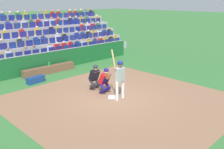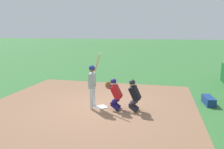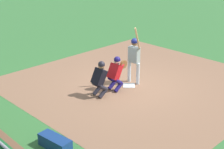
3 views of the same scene
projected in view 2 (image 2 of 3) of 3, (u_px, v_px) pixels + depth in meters
name	position (u px, v px, depth m)	size (l,w,h in m)	color
ground_plane	(101.00, 107.00, 8.96)	(160.00, 160.00, 0.00)	#367136
infield_dirt_patch	(90.00, 106.00, 9.08)	(8.62, 8.72, 0.01)	#8E654B
home_plate_marker	(101.00, 107.00, 8.95)	(0.44, 0.44, 0.02)	white
batter_at_plate	(92.00, 81.00, 8.75)	(0.58, 0.42, 2.24)	silver
catcher_crouching	(115.00, 92.00, 8.60)	(0.47, 0.72, 1.28)	navy
home_plate_umpire	(134.00, 94.00, 8.40)	(0.48, 0.48, 1.28)	#24212C
equipment_duffel_bag	(209.00, 100.00, 9.30)	(0.95, 0.36, 0.34)	navy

